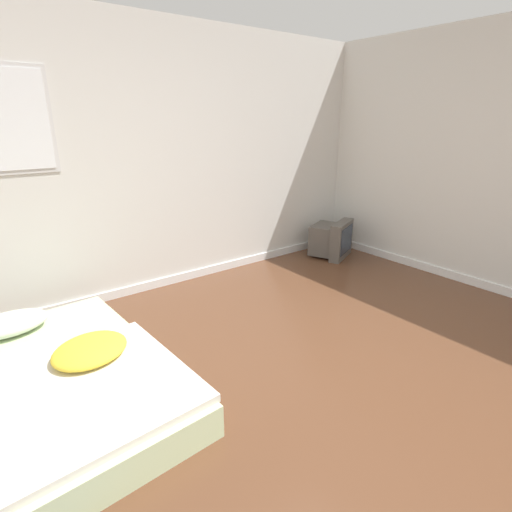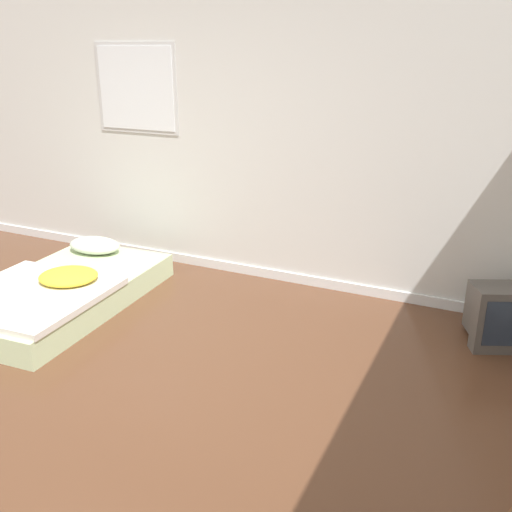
% 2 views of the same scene
% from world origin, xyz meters
% --- Properties ---
extents(ground_plane, '(20.00, 20.00, 0.00)m').
position_xyz_m(ground_plane, '(0.00, 0.00, 0.00)').
color(ground_plane, brown).
extents(wall_back, '(8.22, 0.08, 2.60)m').
position_xyz_m(wall_back, '(-0.01, 2.65, 1.29)').
color(wall_back, silver).
rests_on(wall_back, ground_plane).
extents(mattress_bed, '(1.18, 1.94, 0.35)m').
position_xyz_m(mattress_bed, '(-0.99, 1.32, 0.13)').
color(mattress_bed, beige).
rests_on(mattress_bed, ground_plane).
extents(crt_tv, '(0.61, 0.59, 0.47)m').
position_xyz_m(crt_tv, '(2.42, 2.20, 0.22)').
color(crt_tv, '#56514C').
rests_on(crt_tv, ground_plane).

